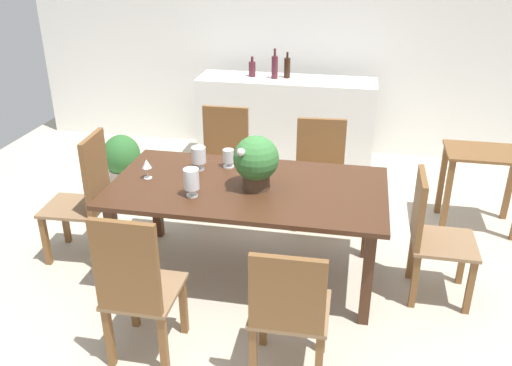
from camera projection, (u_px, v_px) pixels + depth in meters
name	position (u px, v px, depth m)	size (l,w,h in m)	color
ground_plane	(254.00, 258.00, 4.46)	(7.04, 7.04, 0.00)	#BCB29E
back_wall	(298.00, 40.00, 6.22)	(6.40, 0.10, 2.60)	white
dining_table	(248.00, 195.00, 3.99)	(2.00, 1.06, 0.76)	#422616
chair_foot_end	(431.00, 231.00, 3.83)	(0.44, 0.44, 0.94)	brown
chair_far_right	(320.00, 165.00, 4.91)	(0.51, 0.50, 0.92)	brown
chair_near_left	(136.00, 286.00, 3.18)	(0.42, 0.45, 1.04)	brown
chair_near_right	(289.00, 309.00, 3.06)	(0.46, 0.44, 0.92)	brown
chair_far_left	(224.00, 156.00, 5.06)	(0.47, 0.46, 0.98)	brown
chair_head_end	(86.00, 194.00, 4.27)	(0.49, 0.44, 1.05)	brown
flower_centerpiece	(256.00, 161.00, 3.83)	(0.32, 0.32, 0.39)	#4C3828
crystal_vase_left	(191.00, 180.00, 3.74)	(0.11, 0.11, 0.20)	silver
crystal_vase_center_near	(199.00, 156.00, 4.17)	(0.11, 0.11, 0.18)	silver
crystal_vase_right	(228.00, 157.00, 4.22)	(0.09, 0.09, 0.15)	silver
wine_glass	(147.00, 165.00, 4.02)	(0.07, 0.07, 0.15)	silver
kitchen_counter	(286.00, 122.00, 6.06)	(1.93, 0.52, 0.99)	silver
wine_bottle_dark	(252.00, 69.00, 5.92)	(0.08, 0.08, 0.22)	#511E28
wine_bottle_amber	(287.00, 68.00, 5.85)	(0.07, 0.07, 0.28)	black
wine_bottle_green	(275.00, 67.00, 5.82)	(0.07, 0.07, 0.32)	#511E28
side_table	(483.00, 171.00, 4.73)	(0.67, 0.47, 0.72)	brown
potted_plant_floor	(122.00, 160.00, 5.60)	(0.38, 0.38, 0.56)	#9E9384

